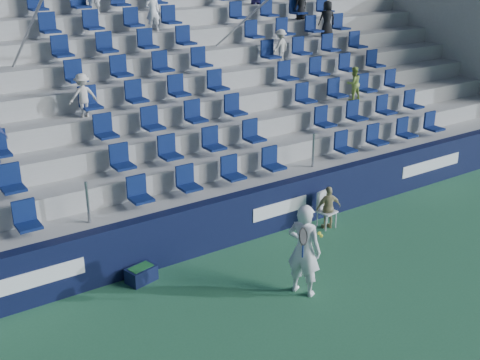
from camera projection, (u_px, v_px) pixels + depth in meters
name	position (u px, v px, depth m)	size (l,w,h in m)	color
ground	(313.00, 308.00, 11.59)	(70.00, 70.00, 0.00)	#307148
sponsor_wall	(224.00, 222.00, 13.81)	(24.00, 0.32, 1.20)	black
grandstand	(128.00, 110.00, 17.18)	(24.00, 8.17, 6.63)	#A6A6A1
tennis_player	(304.00, 250.00, 11.76)	(0.76, 0.83, 1.92)	white
line_judge_chair	(325.00, 207.00, 14.81)	(0.46, 0.47, 0.91)	white
line_judge	(329.00, 208.00, 14.69)	(0.64, 0.27, 1.09)	tan
ball_bin	(141.00, 273.00, 12.44)	(0.67, 0.52, 0.34)	#0F1739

